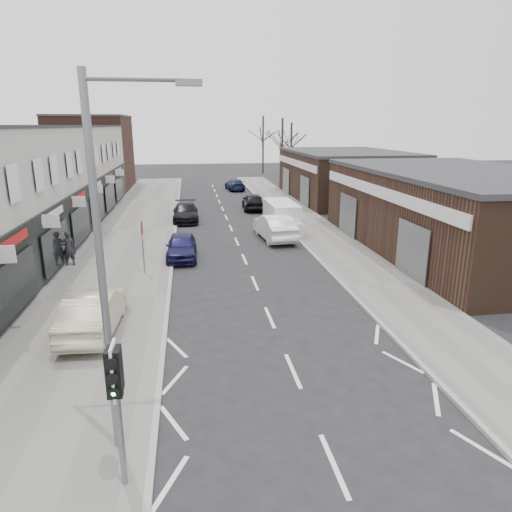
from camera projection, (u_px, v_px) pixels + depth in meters
name	position (u px, v px, depth m)	size (l,w,h in m)	color
ground	(310.00, 410.00, 11.81)	(160.00, 160.00, 0.00)	black
pavement_left	(134.00, 230.00, 31.77)	(5.50, 64.00, 0.12)	slate
pavement_right	(309.00, 225.00, 33.52)	(3.50, 64.00, 0.12)	slate
shop_terrace_left	(11.00, 187.00, 27.48)	(8.00, 41.00, 7.10)	beige
brick_block_far	(93.00, 154.00, 51.60)	(8.00, 10.00, 8.00)	#41231C
right_unit_near	(459.00, 213.00, 26.25)	(10.00, 18.00, 4.50)	#3C271B
right_unit_far	(345.00, 176.00, 45.27)	(10.00, 16.00, 4.50)	#3C271B
tree_far_a	(282.00, 183.00, 58.71)	(3.60, 3.60, 8.00)	#382D26
tree_far_b	(290.00, 177.00, 64.77)	(3.60, 3.60, 7.50)	#382D26
tree_far_c	(263.00, 173.00, 70.05)	(3.60, 3.60, 8.50)	#382D26
traffic_light	(116.00, 383.00, 8.61)	(0.28, 0.60, 3.10)	slate
street_lamp	(109.00, 254.00, 9.14)	(2.23, 0.22, 8.00)	slate
warning_sign	(143.00, 231.00, 21.89)	(0.12, 0.80, 2.70)	slate
white_van	(282.00, 218.00, 31.48)	(1.88, 5.20, 2.02)	white
sedan_on_pavement	(94.00, 311.00, 15.90)	(1.57, 4.51, 1.49)	#BEB898
pedestrian	(69.00, 248.00, 23.44)	(0.66, 0.43, 1.81)	black
parked_car_left_a	(182.00, 246.00, 25.14)	(1.63, 4.05, 1.38)	#16133D
parked_car_left_b	(186.00, 212.00, 34.98)	(1.91, 4.70, 1.36)	black
parked_car_right_a	(275.00, 227.00, 29.32)	(1.73, 4.97, 1.64)	white
parked_car_right_b	(253.00, 201.00, 39.69)	(1.73, 4.31, 1.47)	black
parked_car_right_c	(235.00, 184.00, 51.81)	(1.77, 4.36, 1.27)	#141D40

